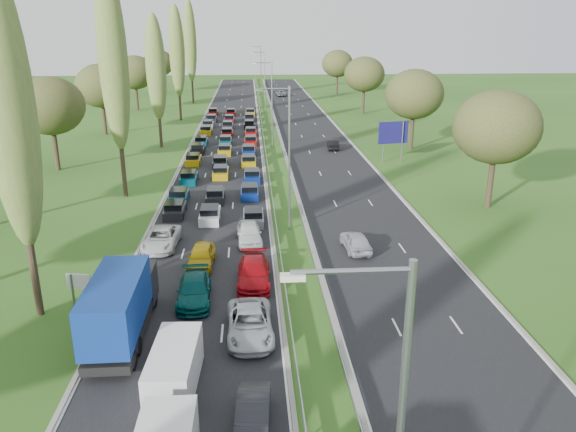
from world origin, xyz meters
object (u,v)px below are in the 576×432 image
object	(u,v)px
near_car_2	(162,238)
white_van_rear	(175,365)
info_sign	(79,285)
blue_lorry	(121,305)
direction_sign	(393,134)

from	to	relation	value
near_car_2	white_van_rear	bearing A→B (deg)	-76.44
info_sign	blue_lorry	bearing A→B (deg)	-49.55
white_van_rear	direction_sign	world-z (taller)	direction_sign
blue_lorry	direction_sign	xyz separation A→B (m)	(25.32, 41.40, 1.56)
near_car_2	blue_lorry	bearing A→B (deg)	-87.36
info_sign	near_car_2	bearing A→B (deg)	68.76
near_car_2	blue_lorry	world-z (taller)	blue_lorry
info_sign	direction_sign	world-z (taller)	direction_sign
white_van_rear	info_sign	world-z (taller)	white_van_rear
white_van_rear	info_sign	distance (m)	11.11
white_van_rear	info_sign	xyz separation A→B (m)	(-6.91, 8.70, 0.29)
near_car_2	blue_lorry	size ratio (longest dim) A/B	0.58
blue_lorry	info_sign	bearing A→B (deg)	130.05
near_car_2	white_van_rear	xyz separation A→B (m)	(3.26, -18.09, 0.32)
info_sign	direction_sign	size ratio (longest dim) A/B	0.40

